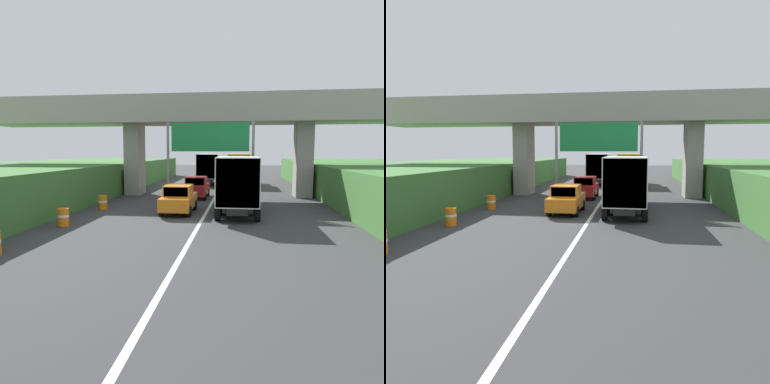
% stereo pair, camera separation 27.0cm
% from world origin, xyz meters
% --- Properties ---
extents(lane_centre_stripe, '(0.20, 93.81, 0.01)m').
position_xyz_m(lane_centre_stripe, '(0.00, 26.91, 0.00)').
color(lane_centre_stripe, white).
rests_on(lane_centre_stripe, ground).
extents(overpass_bridge, '(40.00, 4.80, 8.23)m').
position_xyz_m(overpass_bridge, '(0.00, 33.63, 6.27)').
color(overpass_bridge, '#9E998E').
rests_on(overpass_bridge, ground).
extents(overhead_highway_sign, '(5.88, 0.18, 5.73)m').
position_xyz_m(overhead_highway_sign, '(0.00, 27.31, 4.27)').
color(overhead_highway_sign, slate).
rests_on(overhead_highway_sign, ground).
extents(truck_yellow, '(2.44, 7.30, 3.44)m').
position_xyz_m(truck_yellow, '(1.86, 43.64, 1.93)').
color(truck_yellow, black).
rests_on(truck_yellow, ground).
extents(truck_blue, '(2.44, 7.30, 3.44)m').
position_xyz_m(truck_blue, '(1.92, 24.78, 1.93)').
color(truck_blue, black).
rests_on(truck_blue, ground).
extents(truck_white, '(2.44, 7.30, 3.44)m').
position_xyz_m(truck_white, '(-1.46, 43.89, 1.93)').
color(truck_white, black).
rests_on(truck_white, ground).
extents(car_red, '(1.86, 4.10, 1.72)m').
position_xyz_m(car_red, '(-1.45, 31.73, 0.86)').
color(car_red, red).
rests_on(car_red, ground).
extents(car_orange, '(1.86, 4.10, 1.72)m').
position_xyz_m(car_orange, '(-1.65, 24.58, 0.86)').
color(car_orange, orange).
rests_on(car_orange, ground).
extents(construction_barrel_3, '(0.57, 0.57, 0.90)m').
position_xyz_m(construction_barrel_3, '(-6.75, 19.98, 0.46)').
color(construction_barrel_3, orange).
rests_on(construction_barrel_3, ground).
extents(construction_barrel_4, '(0.57, 0.57, 0.90)m').
position_xyz_m(construction_barrel_4, '(-6.73, 25.20, 0.46)').
color(construction_barrel_4, orange).
rests_on(construction_barrel_4, ground).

